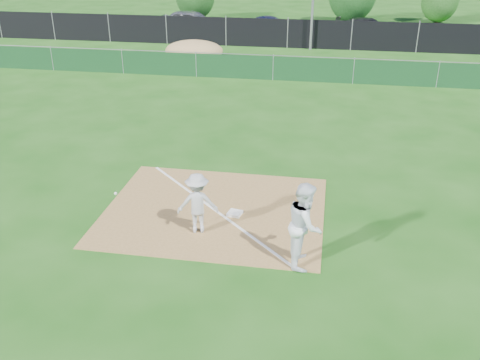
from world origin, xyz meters
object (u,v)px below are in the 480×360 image
Objects in this scene: first_base at (235,213)px; tree_right at (440,1)px; runner at (305,224)px; car_left at (192,22)px; play_at_first at (198,203)px; car_right at (369,28)px; car_mid at (274,27)px.

tree_right is (10.38, 33.64, 1.69)m from first_base.
runner is 0.42× the size of car_left.
play_at_first is at bearing -157.83° from car_left.
tree_right is (5.68, 7.42, 1.06)m from car_right.
car_mid is (-3.89, 27.76, -0.35)m from runner.
play_at_first is 26.83m from car_mid.
car_left is at bearing 106.88° from first_base.
car_right is 9.40m from tree_right.
first_base is at bearing 160.32° from car_mid.
car_left is (-7.05, 26.79, 0.02)m from play_at_first.
car_left is at bearing 93.35° from car_right.
runner is 36.57m from tree_right.
runner is at bearing -153.11° from car_left.
play_at_first is 27.76m from car_right.
car_left is 12.54m from car_right.
first_base is 0.11× the size of tree_right.
car_mid is at bearing 94.95° from car_right.
play_at_first reaches higher than car_mid.
tree_right is (11.16, 34.63, 0.92)m from play_at_first.
first_base is 0.14× the size of play_at_first.
runner is 0.60× the size of tree_right.
car_left is 1.44× the size of tree_right.
car_mid is at bearing 92.43° from play_at_first.
play_at_first is at bearing -107.85° from tree_right.
first_base is 0.07× the size of car_left.
car_right is (12.53, 0.42, -0.16)m from car_left.
runner is 28.03m from car_mid.
tree_right reaches higher than runner.
car_left is at bearing 66.24° from car_mid.
tree_right is at bearing -36.01° from car_right.
car_left reaches higher than first_base.
car_right is at bearing 78.62° from play_at_first.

